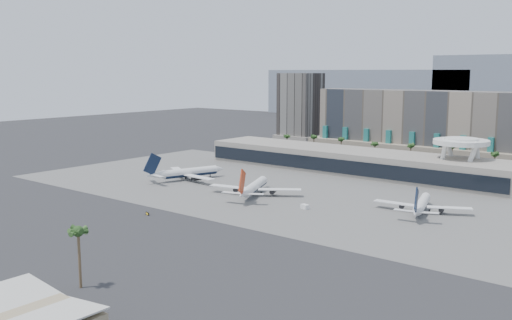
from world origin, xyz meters
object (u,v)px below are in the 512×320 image
Objects in this scene: airliner_centre at (254,187)px; service_vehicle_a at (185,176)px; service_vehicle_b at (305,207)px; airliner_left at (187,172)px; airliner_right at (421,204)px; taxiway_sign at (147,214)px.

airliner_centre is 53.77m from service_vehicle_a.
airliner_left is at bearing -171.01° from service_vehicle_b.
service_vehicle_b is at bearing -164.99° from airliner_right.
airliner_centre is 52.66m from taxiway_sign.
service_vehicle_a is at bearing 145.80° from airliner_centre.
airliner_centre is 11.66× the size of service_vehicle_b.
airliner_left reaches higher than service_vehicle_b.
airliner_centre is at bearing 11.26° from service_vehicle_a.
airliner_centre reaches higher than taxiway_sign.
airliner_right is at bearing 49.30° from service_vehicle_b.
taxiway_sign is (43.15, -61.53, -0.46)m from service_vehicle_a.
taxiway_sign is at bearing -38.56° from airliner_left.
airliner_left is 80.41m from service_vehicle_b.
service_vehicle_a reaches higher than service_vehicle_b.
service_vehicle_b is (83.80, -16.41, -0.11)m from service_vehicle_a.
airliner_right is 122.06m from service_vehicle_a.
airliner_left reaches higher than taxiway_sign.
airliner_right is 103.89m from taxiway_sign.
service_vehicle_a is 1.19× the size of service_vehicle_b.
airliner_centre is 70.93m from airliner_right.
airliner_centre is 1.08× the size of airliner_right.
service_vehicle_a is at bearing 167.23° from airliner_right.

